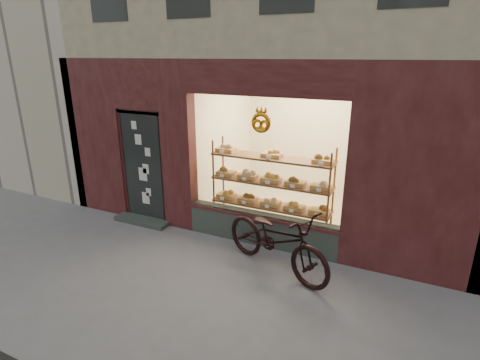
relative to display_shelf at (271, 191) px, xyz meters
The scene contains 4 objects.
ground 2.72m from the display_shelf, 100.01° to the right, with size 90.00×90.00×0.00m, color slate.
neighbor_left 11.10m from the display_shelf, 163.64° to the left, with size 12.00×7.00×9.00m, color #B6AFA3.
display_shelf is the anchor object (origin of this frame).
bicycle 1.29m from the display_shelf, 65.12° to the right, with size 0.69×1.98×1.04m, color black.
Camera 1 is at (2.64, -3.39, 3.17)m, focal length 28.00 mm.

